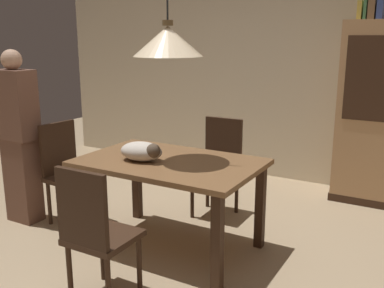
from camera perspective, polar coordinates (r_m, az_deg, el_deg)
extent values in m
plane|color=tan|center=(3.42, -3.87, -16.07)|extent=(10.00, 10.00, 0.00)
cube|color=beige|center=(5.38, 11.93, 10.83)|extent=(6.40, 0.10, 2.90)
cube|color=brown|center=(3.48, -2.92, -2.42)|extent=(1.40, 0.90, 0.04)
cube|color=#382316|center=(3.69, -14.42, -8.09)|extent=(0.07, 0.07, 0.71)
cube|color=#382316|center=(3.02, 3.27, -12.75)|extent=(0.07, 0.07, 0.71)
cube|color=#382316|center=(4.24, -7.10, -4.83)|extent=(0.07, 0.07, 0.71)
cube|color=#382316|center=(3.67, 8.77, -7.89)|extent=(0.07, 0.07, 0.71)
cube|color=#382316|center=(4.24, 2.97, -3.69)|extent=(0.40, 0.40, 0.04)
cube|color=#322014|center=(4.32, 4.07, 0.23)|extent=(0.38, 0.04, 0.48)
cylinder|color=#382316|center=(4.25, 0.02, -6.84)|extent=(0.04, 0.04, 0.41)
cylinder|color=#382316|center=(4.11, 3.96, -7.59)|extent=(0.04, 0.04, 0.41)
cylinder|color=#382316|center=(4.51, 2.01, -5.59)|extent=(0.04, 0.04, 0.41)
cylinder|color=#382316|center=(4.38, 5.76, -6.24)|extent=(0.04, 0.04, 0.41)
cube|color=#382316|center=(2.99, -11.30, -11.66)|extent=(0.40, 0.40, 0.04)
cube|color=#322014|center=(2.77, -13.99, -8.09)|extent=(0.38, 0.04, 0.48)
cylinder|color=#382316|center=(3.11, -6.80, -15.05)|extent=(0.04, 0.04, 0.41)
cylinder|color=#382316|center=(3.29, -11.44, -13.54)|extent=(0.04, 0.04, 0.41)
cylinder|color=#382316|center=(2.90, -10.70, -17.57)|extent=(0.04, 0.04, 0.41)
cylinder|color=#382316|center=(3.09, -15.44, -15.72)|extent=(0.04, 0.04, 0.41)
cube|color=#382316|center=(4.21, -15.04, -4.28)|extent=(0.43, 0.43, 0.04)
cube|color=#322014|center=(4.27, -16.82, -0.50)|extent=(0.07, 0.38, 0.48)
cylinder|color=#382316|center=(4.07, -15.10, -8.27)|extent=(0.04, 0.04, 0.41)
cylinder|color=#382316|center=(4.27, -11.80, -7.05)|extent=(0.04, 0.04, 0.41)
cylinder|color=#382316|center=(4.31, -17.87, -7.23)|extent=(0.04, 0.04, 0.41)
cylinder|color=#382316|center=(4.49, -14.63, -6.13)|extent=(0.04, 0.04, 0.41)
ellipsoid|color=beige|center=(3.47, -6.54, -0.94)|extent=(0.37, 0.28, 0.15)
sphere|color=brown|center=(3.37, -5.00, -0.87)|extent=(0.11, 0.11, 0.11)
cylinder|color=brown|center=(3.60, -7.49, -1.26)|extent=(0.18, 0.04, 0.04)
cone|color=beige|center=(3.35, -3.12, 13.06)|extent=(0.52, 0.52, 0.22)
cylinder|color=#513D23|center=(3.35, -3.15, 15.28)|extent=(0.08, 0.08, 0.04)
cube|color=gold|center=(4.85, 20.88, 15.75)|extent=(0.04, 0.20, 0.18)
cube|color=#427A4C|center=(4.85, 21.54, 16.17)|extent=(0.03, 0.20, 0.26)
cube|color=brown|center=(4.84, 22.26, 15.88)|extent=(0.06, 0.24, 0.22)
cube|color=#384C93|center=(4.83, 23.18, 15.92)|extent=(0.06, 0.24, 0.24)
cube|color=brown|center=(4.43, -20.90, -4.33)|extent=(0.30, 0.20, 0.79)
cube|color=brown|center=(4.27, -21.71, 4.70)|extent=(0.36, 0.22, 0.62)
sphere|color=tan|center=(4.23, -22.19, 10.01)|extent=(0.18, 0.18, 0.18)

